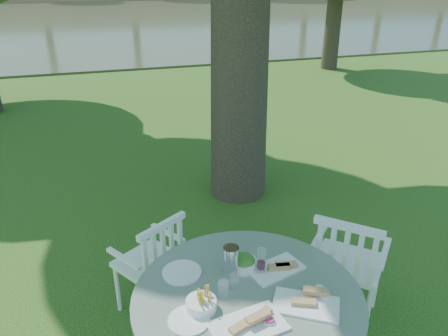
{
  "coord_description": "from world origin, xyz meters",
  "views": [
    {
      "loc": [
        -1.16,
        -3.58,
        2.68
      ],
      "look_at": [
        0.0,
        0.2,
        0.85
      ],
      "focal_mm": 35.0,
      "sensor_mm": 36.0,
      "label": 1
    }
  ],
  "objects": [
    {
      "name": "ground",
      "position": [
        0.0,
        0.0,
        0.0
      ],
      "size": [
        140.0,
        140.0,
        0.0
      ],
      "primitive_type": "plane",
      "color": "#1A3D0C",
      "rests_on": "ground"
    },
    {
      "name": "table",
      "position": [
        -0.38,
        -1.56,
        0.66
      ],
      "size": [
        1.46,
        1.46,
        0.8
      ],
      "color": "black",
      "rests_on": "ground"
    },
    {
      "name": "chair_ne",
      "position": [
        0.56,
        -1.22,
        0.59
      ],
      "size": [
        0.7,
        0.7,
        1.01
      ],
      "rotation": [
        0.0,
        0.0,
        -3.91
      ],
      "color": "white",
      "rests_on": "ground"
    },
    {
      "name": "chair_nw",
      "position": [
        -0.85,
        -0.67,
        0.54
      ],
      "size": [
        0.63,
        0.62,
        0.92
      ],
      "rotation": [
        0.0,
        0.0,
        -2.57
      ],
      "color": "white",
      "rests_on": "ground"
    },
    {
      "name": "tableware",
      "position": [
        -0.42,
        -1.51,
        0.84
      ],
      "size": [
        1.06,
        0.88,
        0.21
      ],
      "color": "white",
      "rests_on": "table"
    },
    {
      "name": "river",
      "position": [
        0.0,
        23.0,
        0.0
      ],
      "size": [
        100.0,
        28.0,
        0.12
      ],
      "primitive_type": "cube",
      "color": "#393E24",
      "rests_on": "ground"
    }
  ]
}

